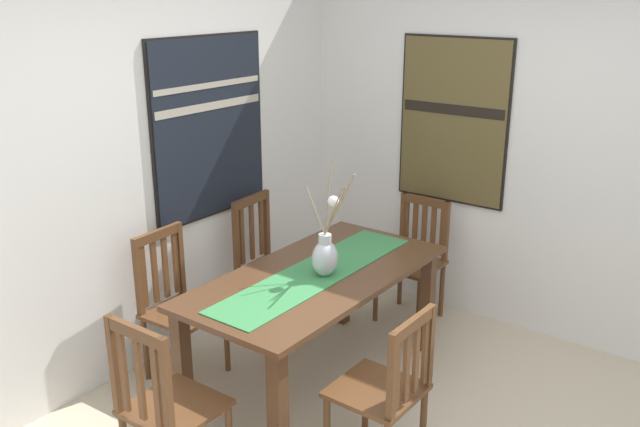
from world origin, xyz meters
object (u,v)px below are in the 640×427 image
at_px(centerpiece_vase, 325,254).
at_px(chair_2, 267,262).
at_px(chair_1, 415,257).
at_px(chair_4, 177,303).
at_px(painting_on_side_wall, 453,121).
at_px(chair_0, 387,388).
at_px(chair_3, 165,405).
at_px(dining_table, 316,291).
at_px(painting_on_back_wall, 209,128).

bearing_deg(centerpiece_vase, chair_2, 62.71).
bearing_deg(chair_1, chair_4, 153.08).
height_order(chair_4, painting_on_side_wall, painting_on_side_wall).
bearing_deg(chair_1, chair_0, -155.40).
bearing_deg(chair_3, dining_table, -0.34).
height_order(chair_0, painting_on_side_wall, painting_on_side_wall).
relative_size(dining_table, chair_0, 1.91).
distance_m(chair_1, chair_2, 1.09).
bearing_deg(chair_0, centerpiece_vase, 58.12).
distance_m(chair_0, painting_on_side_wall, 2.24).
bearing_deg(dining_table, centerpiece_vase, -83.37).
height_order(chair_1, chair_2, chair_2).
height_order(chair_0, painting_on_back_wall, painting_on_back_wall).
bearing_deg(chair_1, painting_on_side_wall, -19.31).
distance_m(chair_2, painting_on_side_wall, 1.69).
bearing_deg(chair_2, chair_3, -154.75).
bearing_deg(centerpiece_vase, chair_0, -121.88).
distance_m(dining_table, chair_4, 0.90).
height_order(centerpiece_vase, chair_1, centerpiece_vase).
bearing_deg(chair_3, chair_2, 25.25).
xyz_separation_m(chair_4, painting_on_back_wall, (0.62, 0.27, 0.99)).
bearing_deg(chair_2, chair_4, 179.28).
height_order(centerpiece_vase, chair_0, centerpiece_vase).
relative_size(centerpiece_vase, chair_0, 0.79).
xyz_separation_m(chair_0, painting_on_side_wall, (1.91, 0.63, 0.99)).
bearing_deg(painting_on_back_wall, chair_4, -156.37).
relative_size(centerpiece_vase, chair_2, 0.74).
bearing_deg(chair_1, centerpiece_vase, -178.07).
xyz_separation_m(centerpiece_vase, chair_3, (-1.20, 0.07, -0.41)).
bearing_deg(painting_on_side_wall, centerpiece_vase, 177.52).
xyz_separation_m(chair_3, painting_on_side_wall, (2.68, -0.13, 0.98)).
bearing_deg(dining_table, painting_on_back_wall, 78.83).
height_order(centerpiece_vase, painting_on_back_wall, painting_on_back_wall).
xyz_separation_m(dining_table, painting_on_side_wall, (1.48, -0.13, 0.82)).
relative_size(centerpiece_vase, painting_on_side_wall, 0.60).
height_order(chair_0, chair_1, chair_1).
xyz_separation_m(centerpiece_vase, chair_1, (1.18, 0.04, -0.41)).
height_order(centerpiece_vase, chair_3, centerpiece_vase).
bearing_deg(painting_on_back_wall, chair_3, -143.08).
bearing_deg(chair_2, painting_on_back_wall, 129.17).
bearing_deg(chair_2, dining_table, -119.52).
distance_m(chair_0, chair_3, 1.09).
height_order(chair_3, chair_4, chair_3).
bearing_deg(chair_2, chair_1, -47.14).
bearing_deg(chair_3, painting_on_back_wall, 36.92).
bearing_deg(chair_4, chair_0, -90.46).
height_order(dining_table, painting_on_back_wall, painting_on_back_wall).
distance_m(centerpiece_vase, painting_on_side_wall, 1.58).
relative_size(dining_table, painting_on_side_wall, 1.44).
xyz_separation_m(chair_2, chair_4, (-0.86, 0.01, 0.00)).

